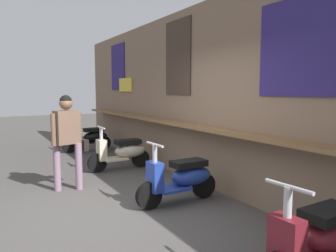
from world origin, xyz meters
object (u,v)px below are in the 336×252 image
object	(u,v)px
scooter_blue	(182,178)
scooter_maroon	(320,238)
scooter_cream	(123,152)
shopper_with_handbag	(68,133)
scooter_black	(90,137)

from	to	relation	value
scooter_blue	scooter_maroon	xyz separation A→B (m)	(2.39, -0.00, 0.00)
scooter_cream	shopper_with_handbag	world-z (taller)	shopper_with_handbag
scooter_cream	scooter_blue	bearing A→B (deg)	90.55
scooter_cream	scooter_maroon	bearing A→B (deg)	90.55
scooter_black	scooter_cream	xyz separation A→B (m)	(2.53, 0.00, 0.00)
scooter_black	shopper_with_handbag	distance (m)	3.79
scooter_blue	shopper_with_handbag	xyz separation A→B (m)	(-1.51, -1.38, 0.61)
scooter_black	scooter_blue	distance (m)	4.99
scooter_cream	scooter_maroon	size ratio (longest dim) A/B	1.00
scooter_blue	scooter_cream	bearing A→B (deg)	-91.56
scooter_black	scooter_cream	world-z (taller)	same
scooter_blue	shopper_with_handbag	distance (m)	2.14
scooter_black	shopper_with_handbag	bearing A→B (deg)	65.40
scooter_cream	scooter_blue	world-z (taller)	same
scooter_black	scooter_maroon	bearing A→B (deg)	87.02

